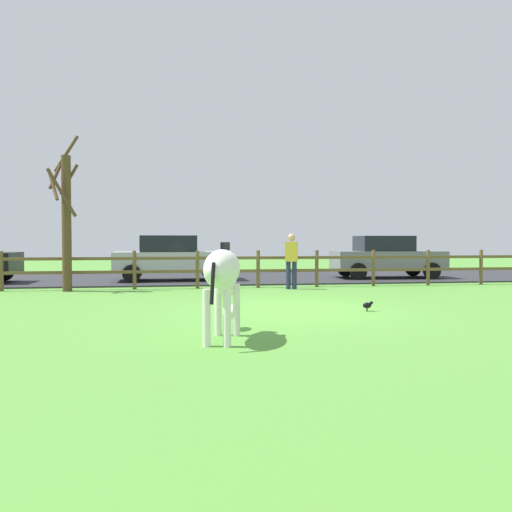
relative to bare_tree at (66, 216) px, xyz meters
name	(u,v)px	position (x,y,z in m)	size (l,w,h in m)	color
ground_plane	(290,310)	(5.45, -4.62, -2.12)	(60.00, 60.00, 0.00)	#549338
parking_asphalt	(239,277)	(5.45, 4.68, -2.10)	(28.00, 7.40, 0.05)	#2D2D33
paddock_fence	(228,267)	(4.62, 0.38, -1.47)	(20.45, 0.11, 1.14)	brown
bare_tree	(66,216)	(0.00, 0.00, 0.00)	(0.92, 1.00, 4.47)	#513A23
zebra	(223,276)	(3.81, -7.60, -1.19)	(0.80, 1.90, 1.41)	white
crow_on_grass	(368,305)	(6.95, -5.10, -1.99)	(0.22, 0.10, 0.20)	black
parked_car_grey	(386,257)	(10.76, 2.95, -1.28)	(4.09, 2.07, 1.56)	slate
parked_car_silver	(172,258)	(2.88, 2.96, -1.28)	(4.06, 2.01, 1.56)	#B7BABF
visitor_near_fence	(291,258)	(6.44, -0.28, -1.21)	(0.41, 0.31, 1.64)	#232847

